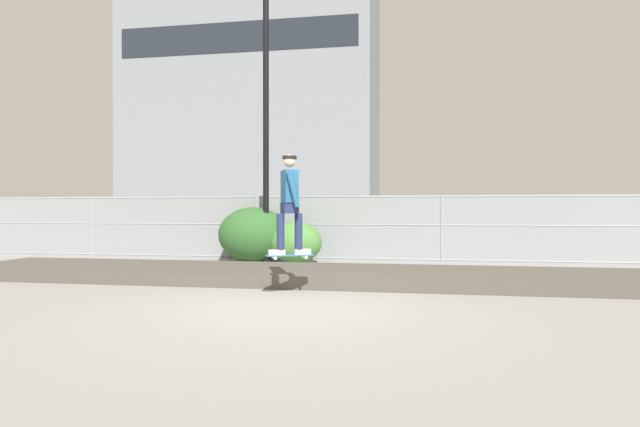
{
  "coord_description": "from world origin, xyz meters",
  "views": [
    {
      "loc": [
        1.75,
        -7.25,
        1.44
      ],
      "look_at": [
        0.07,
        2.4,
        1.37
      ],
      "focal_mm": 28.59,
      "sensor_mm": 36.0,
      "label": 1
    }
  ],
  "objects_px": {
    "parked_car_far": "(626,229)",
    "skater": "(290,198)",
    "skateboard": "(290,255)",
    "street_lamp": "(266,93)",
    "parked_car_near": "(230,226)",
    "parked_car_mid": "(412,227)",
    "shrub_left": "(254,235)",
    "shrub_center": "(295,242)"
  },
  "relations": [
    {
      "from": "parked_car_far",
      "to": "skater",
      "type": "bearing_deg",
      "value": -133.04
    },
    {
      "from": "skateboard",
      "to": "street_lamp",
      "type": "xyz_separation_m",
      "value": [
        -1.84,
        5.02,
        3.91
      ]
    },
    {
      "from": "parked_car_near",
      "to": "parked_car_mid",
      "type": "relative_size",
      "value": 0.99
    },
    {
      "from": "skateboard",
      "to": "parked_car_near",
      "type": "xyz_separation_m",
      "value": [
        -4.4,
        9.3,
        0.16
      ]
    },
    {
      "from": "skater",
      "to": "parked_car_mid",
      "type": "xyz_separation_m",
      "value": [
        2.06,
        9.37,
        -0.79
      ]
    },
    {
      "from": "street_lamp",
      "to": "shrub_left",
      "type": "height_order",
      "value": "street_lamp"
    },
    {
      "from": "street_lamp",
      "to": "parked_car_mid",
      "type": "bearing_deg",
      "value": 48.15
    },
    {
      "from": "parked_car_mid",
      "to": "street_lamp",
      "type": "bearing_deg",
      "value": -131.85
    },
    {
      "from": "skater",
      "to": "parked_car_near",
      "type": "height_order",
      "value": "skater"
    },
    {
      "from": "skater",
      "to": "parked_car_near",
      "type": "distance_m",
      "value": 10.32
    },
    {
      "from": "street_lamp",
      "to": "shrub_center",
      "type": "relative_size",
      "value": 5.14
    },
    {
      "from": "parked_car_far",
      "to": "street_lamp",
      "type": "bearing_deg",
      "value": -157.47
    },
    {
      "from": "skater",
      "to": "shrub_left",
      "type": "bearing_deg",
      "value": 113.31
    },
    {
      "from": "parked_car_near",
      "to": "parked_car_far",
      "type": "height_order",
      "value": "same"
    },
    {
      "from": "parked_car_mid",
      "to": "parked_car_far",
      "type": "bearing_deg",
      "value": 0.57
    },
    {
      "from": "skateboard",
      "to": "skater",
      "type": "xyz_separation_m",
      "value": [
        0.0,
        0.0,
        0.95
      ]
    },
    {
      "from": "shrub_center",
      "to": "shrub_left",
      "type": "bearing_deg",
      "value": 172.59
    },
    {
      "from": "skater",
      "to": "street_lamp",
      "type": "bearing_deg",
      "value": 110.14
    },
    {
      "from": "skateboard",
      "to": "parked_car_mid",
      "type": "height_order",
      "value": "parked_car_mid"
    },
    {
      "from": "skateboard",
      "to": "skater",
      "type": "relative_size",
      "value": 0.48
    },
    {
      "from": "parked_car_near",
      "to": "shrub_center",
      "type": "bearing_deg",
      "value": -51.39
    },
    {
      "from": "shrub_left",
      "to": "shrub_center",
      "type": "xyz_separation_m",
      "value": [
        1.21,
        -0.16,
        -0.2
      ]
    },
    {
      "from": "shrub_center",
      "to": "parked_car_far",
      "type": "bearing_deg",
      "value": 23.67
    },
    {
      "from": "parked_car_near",
      "to": "shrub_center",
      "type": "height_order",
      "value": "parked_car_near"
    },
    {
      "from": "parked_car_near",
      "to": "shrub_left",
      "type": "height_order",
      "value": "parked_car_near"
    },
    {
      "from": "parked_car_mid",
      "to": "shrub_left",
      "type": "relative_size",
      "value": 2.28
    },
    {
      "from": "parked_car_mid",
      "to": "shrub_center",
      "type": "distance_m",
      "value": 5.29
    },
    {
      "from": "skater",
      "to": "parked_car_mid",
      "type": "height_order",
      "value": "skater"
    },
    {
      "from": "skateboard",
      "to": "shrub_center",
      "type": "height_order",
      "value": "shrub_center"
    },
    {
      "from": "street_lamp",
      "to": "parked_car_mid",
      "type": "height_order",
      "value": "street_lamp"
    },
    {
      "from": "parked_car_mid",
      "to": "shrub_left",
      "type": "height_order",
      "value": "parked_car_mid"
    },
    {
      "from": "street_lamp",
      "to": "shrub_center",
      "type": "xyz_separation_m",
      "value": [
        0.78,
        0.09,
        -4.02
      ]
    },
    {
      "from": "parked_car_near",
      "to": "shrub_left",
      "type": "distance_m",
      "value": 4.56
    },
    {
      "from": "shrub_left",
      "to": "shrub_center",
      "type": "relative_size",
      "value": 1.35
    },
    {
      "from": "parked_car_mid",
      "to": "skateboard",
      "type": "bearing_deg",
      "value": -102.39
    },
    {
      "from": "parked_car_far",
      "to": "parked_car_near",
      "type": "bearing_deg",
      "value": -179.4
    },
    {
      "from": "skater",
      "to": "shrub_left",
      "type": "relative_size",
      "value": 0.85
    },
    {
      "from": "parked_car_mid",
      "to": "shrub_left",
      "type": "bearing_deg",
      "value": -136.51
    },
    {
      "from": "street_lamp",
      "to": "shrub_center",
      "type": "height_order",
      "value": "street_lamp"
    },
    {
      "from": "street_lamp",
      "to": "parked_car_near",
      "type": "relative_size",
      "value": 1.69
    },
    {
      "from": "skateboard",
      "to": "parked_car_mid",
      "type": "bearing_deg",
      "value": 77.61
    },
    {
      "from": "skateboard",
      "to": "shrub_left",
      "type": "xyz_separation_m",
      "value": [
        -2.27,
        5.27,
        0.08
      ]
    }
  ]
}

